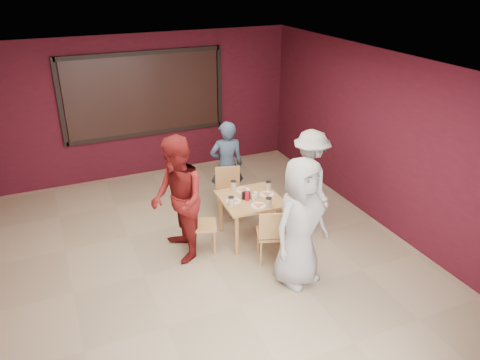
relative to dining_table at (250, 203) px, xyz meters
name	(u,v)px	position (x,y,z in m)	size (l,w,h in m)	color
floor	(209,259)	(-0.81, -0.31, -0.63)	(7.00, 7.00, 0.00)	tan
window_blinds	(145,95)	(-0.81, 3.14, 1.02)	(3.00, 0.02, 1.50)	black
dining_table	(250,203)	(0.00, 0.00, 0.00)	(0.94, 0.94, 0.86)	#B58B4A
chair_front	(272,233)	(0.02, -0.71, -0.14)	(0.53, 0.53, 0.86)	tan
chair_back	(228,190)	(-0.03, 0.81, -0.14)	(0.51, 0.51, 0.87)	tan
chair_left	(198,222)	(-0.85, 0.02, -0.15)	(0.51, 0.51, 0.84)	tan
chair_right	(294,204)	(0.78, 0.00, -0.19)	(0.43, 0.43, 0.77)	tan
diner_front	(300,223)	(0.14, -1.24, 0.28)	(0.88, 0.57, 1.81)	#9F9F9F
diner_back	(227,166)	(0.07, 1.11, 0.17)	(0.58, 0.38, 1.59)	#314258
diner_left	(178,200)	(-1.15, -0.03, 0.31)	(0.91, 0.71, 1.87)	maroon
diner_right	(310,178)	(1.09, 0.05, 0.18)	(1.05, 0.60, 1.62)	silver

